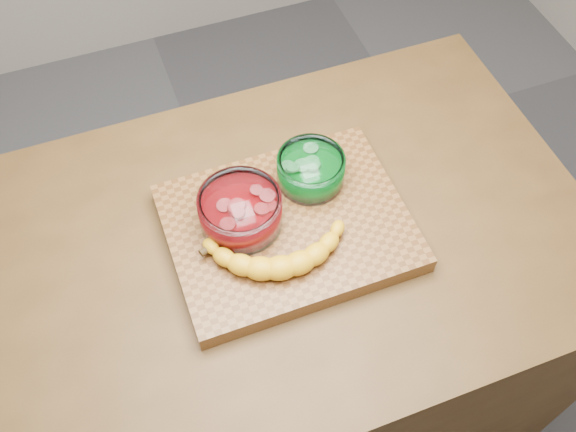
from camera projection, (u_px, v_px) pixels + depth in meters
name	position (u px, v px, depth m)	size (l,w,h in m)	color
ground	(288.00, 391.00, 1.99)	(3.50, 3.50, 0.00)	#515256
counter	(288.00, 330.00, 1.62)	(1.20, 0.80, 0.90)	#503518
cutting_board	(288.00, 228.00, 1.23)	(0.45, 0.35, 0.04)	brown
bowl_red	(240.00, 211.00, 1.18)	(0.16, 0.16, 0.07)	white
bowl_green	(311.00, 170.00, 1.24)	(0.13, 0.13, 0.06)	white
banana	(279.00, 247.00, 1.16)	(0.30, 0.16, 0.04)	gold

